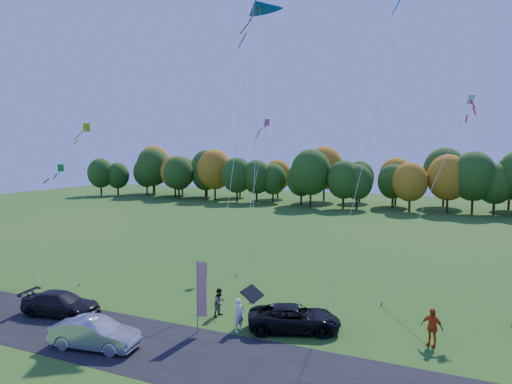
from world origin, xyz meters
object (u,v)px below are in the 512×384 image
at_px(person_east, 432,327).
at_px(feather_flag, 201,289).
at_px(black_suv, 294,318).
at_px(silver_sedan, 95,334).

height_order(person_east, feather_flag, feather_flag).
bearing_deg(feather_flag, person_east, 16.38).
distance_m(black_suv, silver_sedan, 10.37).
height_order(black_suv, silver_sedan, silver_sedan).
bearing_deg(black_suv, silver_sedan, 105.33).
bearing_deg(person_east, black_suv, -149.48).
distance_m(silver_sedan, person_east, 16.91).
xyz_separation_m(black_suv, feather_flag, (-4.49, -2.35, 1.75)).
relative_size(silver_sedan, person_east, 2.33).
bearing_deg(feather_flag, black_suv, 27.59).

